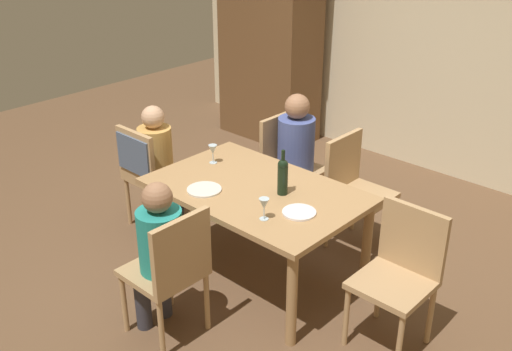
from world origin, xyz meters
TOP-DOWN VIEW (x-y plane):
  - ground_plane at (0.00, 0.00)m, footprint 10.00×10.00m
  - rear_room_partition at (0.00, 2.69)m, footprint 6.40×0.12m
  - armoire_cabinet at (-1.86, 2.24)m, footprint 1.18×0.62m
  - dining_table at (0.00, 0.00)m, footprint 1.52×0.98m
  - chair_left_end at (-1.14, -0.12)m, footprint 0.44×0.46m
  - chair_near at (0.09, -0.87)m, footprint 0.44×0.44m
  - chair_far_left at (-0.43, 0.87)m, footprint 0.44×0.44m
  - chair_right_end at (1.14, 0.09)m, footprint 0.44×0.44m
  - chair_far_right at (0.26, 0.87)m, footprint 0.44×0.44m
  - person_woman_host at (-1.14, 0.03)m, footprint 0.28×0.32m
  - person_man_bearded at (-0.03, -0.87)m, footprint 0.33×0.28m
  - person_man_guest at (-0.32, 0.87)m, footprint 0.36×0.31m
  - wine_bottle_tall_green at (0.19, 0.06)m, footprint 0.07×0.07m
  - wine_glass_near_left at (0.34, -0.29)m, footprint 0.07×0.07m
  - wine_glass_centre at (-0.54, 0.10)m, footprint 0.07×0.07m
  - dinner_plate_host at (0.46, -0.08)m, footprint 0.22×0.22m
  - dinner_plate_guest_left at (-0.24, -0.27)m, footprint 0.25×0.25m

SIDE VIEW (x-z plane):
  - ground_plane at x=0.00m, z-range 0.00..0.00m
  - chair_near at x=0.09m, z-range 0.07..0.99m
  - chair_far_left at x=-0.43m, z-range 0.07..0.99m
  - chair_right_end at x=1.14m, z-range 0.07..0.99m
  - chair_far_right at x=0.26m, z-range 0.07..0.99m
  - chair_left_end at x=-1.14m, z-range 0.13..1.05m
  - person_woman_host at x=-1.14m, z-range 0.09..1.17m
  - person_man_bearded at x=-0.03m, z-range 0.09..1.18m
  - dining_table at x=0.00m, z-range 0.28..1.01m
  - person_man_guest at x=-0.32m, z-range 0.09..1.24m
  - dinner_plate_host at x=0.46m, z-range 0.73..0.75m
  - dinner_plate_guest_left at x=-0.24m, z-range 0.73..0.75m
  - wine_glass_near_left at x=0.34m, z-range 0.76..0.91m
  - wine_glass_centre at x=-0.54m, z-range 0.76..0.91m
  - wine_bottle_tall_green at x=0.19m, z-range 0.71..1.04m
  - armoire_cabinet at x=-1.86m, z-range 0.01..2.19m
  - rear_room_partition at x=0.00m, z-range 0.00..2.70m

